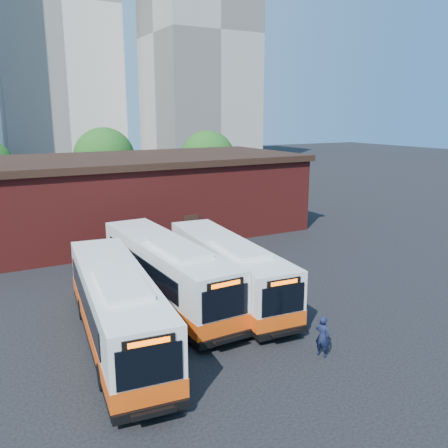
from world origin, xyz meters
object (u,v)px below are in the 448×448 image
bus_midwest (166,273)px  bus_west (117,310)px  transit_worker (323,336)px  bus_mideast (228,271)px

bus_midwest → bus_west: bearing=-139.0°
bus_midwest → transit_worker: (3.40, -8.50, -0.70)m
bus_west → transit_worker: bus_west is taller
transit_worker → bus_midwest: bearing=-0.4°
bus_west → bus_midwest: bearing=49.1°
bus_mideast → transit_worker: 7.54m
bus_west → bus_midwest: (3.63, 3.35, 0.03)m
bus_mideast → bus_midwest: bearing=167.2°
bus_west → bus_midwest: size_ratio=0.99×
bus_midwest → transit_worker: size_ratio=7.35×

